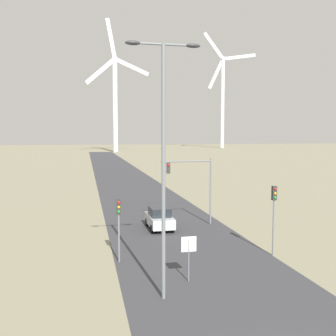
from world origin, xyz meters
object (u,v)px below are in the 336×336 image
Objects in this scene: wind_turbine_left at (115,95)px; traffic_light_post_near_right at (274,205)px; stop_sign_near at (189,250)px; wind_turbine_center at (223,94)px; car_approaching at (159,218)px; traffic_light_post_near_left at (119,216)px; streetlamp at (163,144)px; traffic_light_mast_overhead at (193,178)px.

traffic_light_post_near_right is at bearing -90.62° from wind_turbine_left.
wind_turbine_center reaches higher than stop_sign_near.
traffic_light_post_near_left is at bearing -116.91° from car_approaching.
streetlamp is 3.07× the size of traffic_light_post_near_left.
wind_turbine_left is at bearing 87.06° from car_approaching.
stop_sign_near is at bearing -93.12° from car_approaching.
streetlamp is 0.20× the size of wind_turbine_left.
stop_sign_near is at bearing 46.51° from streetlamp.
wind_turbine_center is at bearing 68.83° from car_approaching.
traffic_light_post_near_right is 10.51m from car_approaching.
traffic_light_post_near_right is at bearing -3.72° from traffic_light_post_near_left.
stop_sign_near is at bearing -106.54° from traffic_light_mast_overhead.
streetlamp is at bearing -148.20° from traffic_light_post_near_right.
traffic_light_post_near_left is 212.66m from wind_turbine_center.
traffic_light_post_near_left reaches higher than stop_sign_near.
traffic_light_post_near_right is 0.08× the size of wind_turbine_left.
streetlamp is at bearing -93.53° from wind_turbine_left.
traffic_light_post_near_right is at bearing -55.35° from car_approaching.
wind_turbine_center is at bearing 33.12° from wind_turbine_left.
streetlamp is at bearing -74.23° from traffic_light_post_near_left.
wind_turbine_center is at bearing 71.17° from traffic_light_post_near_right.
stop_sign_near is 0.04× the size of wind_turbine_left.
traffic_light_post_near_left is (-3.32, 3.90, 1.14)m from stop_sign_near.
wind_turbine_left is at bearing 85.74° from traffic_light_post_near_left.
traffic_light_mast_overhead is (3.72, 12.51, 2.40)m from stop_sign_near.
traffic_light_post_near_left is at bearing 130.36° from stop_sign_near.
car_approaching is 0.06× the size of wind_turbine_center.
car_approaching is at bearing 124.65° from traffic_light_post_near_right.
traffic_light_post_near_left is 0.07× the size of wind_turbine_left.
stop_sign_near is at bearing -49.64° from traffic_light_post_near_left.
traffic_light_post_near_left is 0.86× the size of traffic_light_post_near_right.
wind_turbine_left reaches higher than stop_sign_near.
streetlamp is 6.11m from stop_sign_near.
traffic_light_post_near_left is 0.67× the size of traffic_light_mast_overhead.
streetlamp reaches higher than traffic_light_post_near_left.
car_approaching is at bearing -165.07° from traffic_light_mast_overhead.
traffic_light_post_near_right is 1.09× the size of car_approaching.
wind_turbine_center is (65.48, 42.72, 5.68)m from wind_turbine_left.
traffic_light_post_near_right is 155.75m from wind_turbine_left.
stop_sign_near reaches higher than car_approaching.
traffic_light_post_near_left is at bearing -94.26° from wind_turbine_left.
streetlamp reaches higher than car_approaching.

